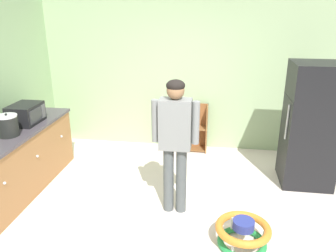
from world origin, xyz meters
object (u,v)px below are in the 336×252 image
at_px(bookshelf, 182,130).
at_px(microwave, 26,114).
at_px(crock_pot, 8,126).
at_px(yellow_cup, 0,128).
at_px(refrigerator, 311,125).
at_px(banana_bunch, 37,113).
at_px(kitchen_counter, 17,162).
at_px(baby_walker, 243,233).
at_px(standing_person, 175,135).
at_px(green_cup, 41,107).

height_order(bookshelf, microwave, microwave).
distance_m(crock_pot, yellow_cup, 0.28).
distance_m(refrigerator, yellow_cup, 4.29).
bearing_deg(banana_bunch, kitchen_counter, -86.24).
xyz_separation_m(bookshelf, yellow_cup, (-2.27, -1.82, 0.59)).
bearing_deg(bookshelf, banana_bunch, -153.33).
xyz_separation_m(refrigerator, baby_walker, (-0.99, -1.60, -0.73)).
distance_m(refrigerator, banana_bunch, 4.09).
bearing_deg(baby_walker, standing_person, 145.29).
relative_size(standing_person, green_cup, 18.00).
height_order(refrigerator, microwave, refrigerator).
distance_m(microwave, yellow_cup, 0.40).
distance_m(refrigerator, crock_pot, 4.12).
distance_m(bookshelf, banana_bunch, 2.48).
height_order(refrigerator, banana_bunch, refrigerator).
bearing_deg(standing_person, microwave, 167.17).
xyz_separation_m(refrigerator, banana_bunch, (-4.09, -0.14, 0.04)).
bearing_deg(bookshelf, standing_person, -86.46).
xyz_separation_m(bookshelf, crock_pot, (-2.05, -1.97, 0.68)).
xyz_separation_m(microwave, banana_bunch, (-0.06, 0.39, -0.11)).
bearing_deg(kitchen_counter, baby_walker, -13.29).
bearing_deg(bookshelf, green_cup, -159.46).
bearing_deg(yellow_cup, crock_pot, -33.40).
height_order(banana_bunch, green_cup, green_cup).
bearing_deg(standing_person, crock_pot, 179.78).
bearing_deg(green_cup, crock_pot, -81.45).
xyz_separation_m(refrigerator, green_cup, (-4.15, 0.11, 0.06)).
bearing_deg(standing_person, kitchen_counter, 176.12).
bearing_deg(baby_walker, microwave, 160.53).
bearing_deg(banana_bunch, standing_person, -21.43).
distance_m(refrigerator, baby_walker, 2.02).
xyz_separation_m(crock_pot, yellow_cup, (-0.22, 0.14, -0.09)).
xyz_separation_m(kitchen_counter, refrigerator, (4.04, 0.88, 0.44)).
xyz_separation_m(bookshelf, standing_person, (0.12, -1.98, 0.67)).
xyz_separation_m(kitchen_counter, banana_bunch, (-0.05, 0.74, 0.48)).
xyz_separation_m(kitchen_counter, standing_person, (2.23, -0.15, 0.58)).
bearing_deg(yellow_cup, microwave, 63.20).
xyz_separation_m(kitchen_counter, green_cup, (-0.12, 0.99, 0.50)).
bearing_deg(standing_person, banana_bunch, 158.57).
bearing_deg(crock_pot, kitchen_counter, 110.99).
bearing_deg(microwave, banana_bunch, 99.04).
distance_m(refrigerator, microwave, 4.06).
xyz_separation_m(kitchen_counter, baby_walker, (3.05, -0.72, -0.29)).
bearing_deg(yellow_cup, standing_person, -3.66).
bearing_deg(green_cup, yellow_cup, -92.82).
distance_m(kitchen_counter, standing_person, 2.31).
distance_m(baby_walker, banana_bunch, 3.51).
distance_m(standing_person, green_cup, 2.61).
distance_m(bookshelf, crock_pot, 2.92).
height_order(kitchen_counter, green_cup, green_cup).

